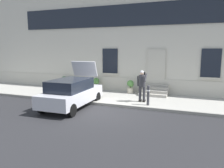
{
  "coord_description": "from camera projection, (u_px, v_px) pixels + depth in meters",
  "views": [
    {
      "loc": [
        4.09,
        -9.55,
        3.03
      ],
      "look_at": [
        -0.18,
        1.6,
        1.1
      ],
      "focal_mm": 34.98,
      "sensor_mm": 36.0,
      "label": 1
    }
  ],
  "objects": [
    {
      "name": "ground_plane",
      "position": [
        104.0,
        111.0,
        10.74
      ],
      "size": [
        80.0,
        80.0,
        0.0
      ],
      "primitive_type": "plane",
      "color": "#232326"
    },
    {
      "name": "sidewalk",
      "position": [
        122.0,
        98.0,
        13.31
      ],
      "size": [
        24.0,
        3.6,
        0.15
      ],
      "primitive_type": "cube",
      "color": "#99968E",
      "rests_on": "ground"
    },
    {
      "name": "curb_edge",
      "position": [
        111.0,
        105.0,
        11.59
      ],
      "size": [
        24.0,
        0.12,
        0.15
      ],
      "primitive_type": "cube",
      "color": "gray",
      "rests_on": "ground"
    },
    {
      "name": "building_facade",
      "position": [
        134.0,
        39.0,
        15.01
      ],
      "size": [
        24.0,
        1.52,
        7.5
      ],
      "color": "beige",
      "rests_on": "ground"
    },
    {
      "name": "entrance_stoop",
      "position": [
        154.0,
        91.0,
        13.86
      ],
      "size": [
        1.72,
        1.28,
        0.64
      ],
      "color": "#9E998E",
      "rests_on": "sidewalk"
    },
    {
      "name": "hatchback_car_silver",
      "position": [
        72.0,
        92.0,
        11.26
      ],
      "size": [
        1.85,
        4.09,
        2.34
      ],
      "color": "#B7B7BF",
      "rests_on": "ground"
    },
    {
      "name": "bollard_near_person",
      "position": [
        148.0,
        94.0,
        11.19
      ],
      "size": [
        0.15,
        0.15,
        1.04
      ],
      "color": "#333338",
      "rests_on": "sidewalk"
    },
    {
      "name": "bollard_far_left",
      "position": [
        75.0,
        89.0,
        12.72
      ],
      "size": [
        0.15,
        0.15,
        1.04
      ],
      "color": "#333338",
      "rests_on": "sidewalk"
    },
    {
      "name": "person_on_phone",
      "position": [
        142.0,
        84.0,
        11.8
      ],
      "size": [
        0.51,
        0.51,
        1.74
      ],
      "rotation": [
        0.0,
        0.0,
        0.22
      ],
      "color": "#2D2D33",
      "rests_on": "sidewalk"
    },
    {
      "name": "planter_terracotta",
      "position": [
        65.0,
        82.0,
        16.22
      ],
      "size": [
        0.44,
        0.44,
        0.86
      ],
      "color": "#B25B38",
      "rests_on": "sidewalk"
    },
    {
      "name": "planter_olive",
      "position": [
        96.0,
        84.0,
        15.4
      ],
      "size": [
        0.44,
        0.44,
        0.86
      ],
      "color": "#606B38",
      "rests_on": "sidewalk"
    },
    {
      "name": "planter_cream",
      "position": [
        130.0,
        86.0,
        14.29
      ],
      "size": [
        0.44,
        0.44,
        0.86
      ],
      "color": "beige",
      "rests_on": "sidewalk"
    }
  ]
}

